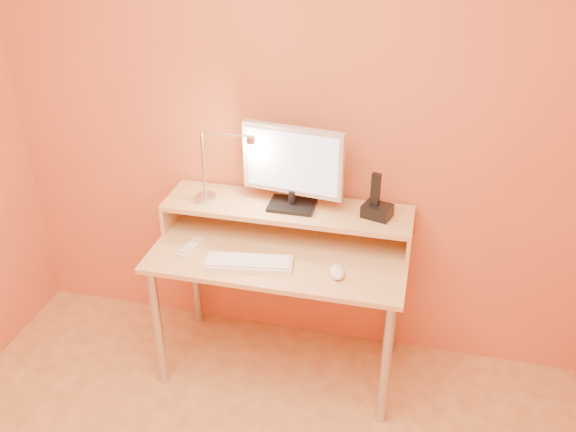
% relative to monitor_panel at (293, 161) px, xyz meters
% --- Properties ---
extents(wall_back, '(3.00, 0.04, 2.50)m').
position_rel_monitor_panel_xyz_m(wall_back, '(-0.02, 0.16, 0.13)').
color(wall_back, '#DA7346').
rests_on(wall_back, floor).
extents(desk_leg_fl, '(0.04, 0.04, 0.69)m').
position_rel_monitor_panel_xyz_m(desk_leg_fl, '(-0.57, -0.41, -0.77)').
color(desk_leg_fl, '#B9B9C3').
rests_on(desk_leg_fl, floor).
extents(desk_leg_fr, '(0.04, 0.04, 0.69)m').
position_rel_monitor_panel_xyz_m(desk_leg_fr, '(0.53, -0.41, -0.77)').
color(desk_leg_fr, '#B9B9C3').
rests_on(desk_leg_fr, floor).
extents(desk_leg_bl, '(0.04, 0.04, 0.69)m').
position_rel_monitor_panel_xyz_m(desk_leg_bl, '(-0.57, 0.09, -0.77)').
color(desk_leg_bl, '#B9B9C3').
rests_on(desk_leg_bl, floor).
extents(desk_leg_br, '(0.04, 0.04, 0.69)m').
position_rel_monitor_panel_xyz_m(desk_leg_br, '(0.53, 0.09, -0.77)').
color(desk_leg_br, '#B9B9C3').
rests_on(desk_leg_br, floor).
extents(desk_lower, '(1.20, 0.60, 0.02)m').
position_rel_monitor_panel_xyz_m(desk_lower, '(-0.02, -0.16, -0.41)').
color(desk_lower, '#E8C080').
rests_on(desk_lower, floor).
extents(shelf_riser_left, '(0.02, 0.30, 0.14)m').
position_rel_monitor_panel_xyz_m(shelf_riser_left, '(-0.61, -0.01, -0.33)').
color(shelf_riser_left, '#E8C080').
rests_on(shelf_riser_left, desk_lower).
extents(shelf_riser_right, '(0.02, 0.30, 0.14)m').
position_rel_monitor_panel_xyz_m(shelf_riser_right, '(0.57, -0.01, -0.33)').
color(shelf_riser_right, '#E8C080').
rests_on(shelf_riser_right, desk_lower).
extents(desk_shelf, '(1.20, 0.30, 0.02)m').
position_rel_monitor_panel_xyz_m(desk_shelf, '(-0.02, -0.01, -0.25)').
color(desk_shelf, '#E8C080').
rests_on(desk_shelf, desk_lower).
extents(monitor_foot, '(0.22, 0.16, 0.02)m').
position_rel_monitor_panel_xyz_m(monitor_foot, '(-0.00, -0.01, -0.23)').
color(monitor_foot, black).
rests_on(monitor_foot, desk_shelf).
extents(monitor_neck, '(0.04, 0.04, 0.07)m').
position_rel_monitor_panel_xyz_m(monitor_neck, '(0.00, -0.01, -0.19)').
color(monitor_neck, black).
rests_on(monitor_neck, monitor_foot).
extents(monitor_panel, '(0.49, 0.10, 0.33)m').
position_rel_monitor_panel_xyz_m(monitor_panel, '(0.00, 0.00, 0.00)').
color(monitor_panel, silver).
rests_on(monitor_panel, monitor_neck).
extents(monitor_back, '(0.44, 0.07, 0.28)m').
position_rel_monitor_panel_xyz_m(monitor_back, '(0.00, 0.02, 0.00)').
color(monitor_back, black).
rests_on(monitor_back, monitor_panel).
extents(monitor_screen, '(0.44, 0.06, 0.29)m').
position_rel_monitor_panel_xyz_m(monitor_screen, '(0.00, -0.02, 0.00)').
color(monitor_screen, silver).
rests_on(monitor_screen, monitor_panel).
extents(lamp_base, '(0.10, 0.10, 0.02)m').
position_rel_monitor_panel_xyz_m(lamp_base, '(-0.42, -0.04, -0.23)').
color(lamp_base, '#B9B9C3').
rests_on(lamp_base, desk_shelf).
extents(lamp_post, '(0.01, 0.01, 0.33)m').
position_rel_monitor_panel_xyz_m(lamp_post, '(-0.42, -0.04, -0.05)').
color(lamp_post, '#B9B9C3').
rests_on(lamp_post, lamp_base).
extents(lamp_arm, '(0.24, 0.01, 0.01)m').
position_rel_monitor_panel_xyz_m(lamp_arm, '(-0.30, -0.04, 0.12)').
color(lamp_arm, '#B9B9C3').
rests_on(lamp_arm, lamp_post).
extents(lamp_head, '(0.04, 0.04, 0.03)m').
position_rel_monitor_panel_xyz_m(lamp_head, '(-0.18, -0.04, 0.10)').
color(lamp_head, '#B9B9C3').
rests_on(lamp_head, lamp_arm).
extents(lamp_bulb, '(0.03, 0.03, 0.00)m').
position_rel_monitor_panel_xyz_m(lamp_bulb, '(-0.18, -0.04, 0.09)').
color(lamp_bulb, '#FFEAC6').
rests_on(lamp_bulb, lamp_head).
extents(phone_dock, '(0.15, 0.13, 0.06)m').
position_rel_monitor_panel_xyz_m(phone_dock, '(0.40, -0.01, -0.21)').
color(phone_dock, black).
rests_on(phone_dock, desk_shelf).
extents(phone_handset, '(0.05, 0.04, 0.16)m').
position_rel_monitor_panel_xyz_m(phone_handset, '(0.39, -0.01, -0.10)').
color(phone_handset, black).
rests_on(phone_handset, phone_dock).
extents(phone_led, '(0.01, 0.00, 0.04)m').
position_rel_monitor_panel_xyz_m(phone_led, '(0.45, -0.06, -0.21)').
color(phone_led, '#324CFF').
rests_on(phone_led, phone_dock).
extents(keyboard, '(0.41, 0.19, 0.02)m').
position_rel_monitor_panel_xyz_m(keyboard, '(-0.13, -0.31, -0.39)').
color(keyboard, white).
rests_on(keyboard, desk_lower).
extents(mouse, '(0.09, 0.13, 0.04)m').
position_rel_monitor_panel_xyz_m(mouse, '(0.27, -0.30, -0.38)').
color(mouse, white).
rests_on(mouse, desk_lower).
extents(remote_control, '(0.08, 0.18, 0.02)m').
position_rel_monitor_panel_xyz_m(remote_control, '(-0.44, -0.24, -0.39)').
color(remote_control, white).
rests_on(remote_control, desk_lower).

